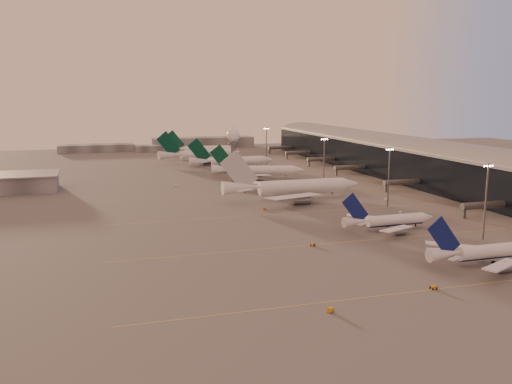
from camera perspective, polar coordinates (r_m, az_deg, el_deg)
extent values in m
plane|color=#4E4B4B|center=(161.62, 6.53, -6.54)|extent=(700.00, 700.00, 0.00)
cube|color=gold|center=(148.32, 22.90, -8.86)|extent=(180.00, 0.25, 0.02)
cube|color=gold|center=(183.45, 13.97, -4.74)|extent=(180.00, 0.25, 0.02)
cube|color=gold|center=(222.16, 8.08, -1.93)|extent=(180.00, 0.25, 0.02)
cube|color=gold|center=(262.89, 3.99, 0.05)|extent=(180.00, 0.25, 0.02)
cube|color=gold|center=(309.53, 0.74, 1.62)|extent=(180.00, 0.25, 0.02)
cube|color=black|center=(306.04, 17.16, 2.76)|extent=(36.00, 360.00, 18.00)
cylinder|color=slate|center=(305.07, 17.24, 4.44)|extent=(10.08, 360.00, 10.08)
cube|color=slate|center=(305.05, 17.25, 4.48)|extent=(40.00, 362.00, 0.80)
cylinder|color=#525459|center=(226.44, 23.09, -1.27)|extent=(22.00, 2.80, 2.80)
cube|color=#525459|center=(220.69, 21.04, -2.02)|extent=(1.20, 1.20, 4.40)
cylinder|color=#525459|center=(272.69, 15.34, 1.03)|extent=(22.00, 2.80, 2.80)
cube|color=#525459|center=(267.93, 13.50, 0.45)|extent=(1.20, 1.20, 4.40)
cylinder|color=#525459|center=(320.98, 10.07, 2.58)|extent=(22.00, 2.80, 2.80)
cube|color=#525459|center=(316.95, 8.44, 2.11)|extent=(1.20, 1.20, 4.40)
cylinder|color=#525459|center=(358.68, 7.06, 3.46)|extent=(22.00, 2.80, 2.80)
cube|color=#525459|center=(355.07, 5.58, 3.05)|extent=(1.20, 1.20, 4.40)
cylinder|color=#525459|center=(397.24, 4.63, 4.16)|extent=(22.00, 2.80, 2.80)
cube|color=#525459|center=(393.99, 3.27, 3.79)|extent=(1.20, 1.20, 4.40)
cylinder|color=#525459|center=(434.55, 2.72, 4.70)|extent=(22.00, 2.80, 2.80)
cube|color=#525459|center=(431.58, 1.46, 4.37)|extent=(1.20, 1.20, 4.40)
cylinder|color=#525459|center=(272.64, -2.39, 2.77)|extent=(2.60, 2.60, 22.00)
cylinder|color=#525459|center=(271.38, -2.41, 5.18)|extent=(5.20, 5.20, 1.20)
sphere|color=white|center=(271.07, -2.42, 6.00)|extent=(6.40, 6.40, 6.40)
cylinder|color=#525459|center=(270.82, -2.42, 6.78)|extent=(0.16, 0.16, 2.00)
cylinder|color=#525459|center=(188.73, 23.03, -0.95)|extent=(0.56, 0.56, 25.00)
cube|color=#525459|center=(186.93, 23.29, 2.66)|extent=(3.60, 0.25, 0.25)
sphere|color=#FFEABF|center=(186.03, 22.92, 2.52)|extent=(0.56, 0.56, 0.56)
sphere|color=#FFEABF|center=(186.66, 23.16, 2.53)|extent=(0.56, 0.56, 0.56)
sphere|color=#FFEABF|center=(187.30, 23.39, 2.54)|extent=(0.56, 0.56, 0.56)
sphere|color=#FFEABF|center=(187.94, 23.63, 2.55)|extent=(0.56, 0.56, 0.56)
cylinder|color=#525459|center=(231.42, 13.80, 1.51)|extent=(0.56, 0.56, 25.00)
cube|color=#525459|center=(229.96, 13.92, 4.47)|extent=(3.60, 0.25, 0.25)
sphere|color=#FFEABF|center=(229.24, 13.60, 4.36)|extent=(0.56, 0.56, 0.56)
sphere|color=#FFEABF|center=(229.74, 13.81, 4.37)|extent=(0.56, 0.56, 0.56)
sphere|color=#FFEABF|center=(230.25, 14.03, 4.37)|extent=(0.56, 0.56, 0.56)
sphere|color=#FFEABF|center=(230.76, 14.24, 4.37)|extent=(0.56, 0.56, 0.56)
cylinder|color=#525459|center=(277.68, 7.17, 3.15)|extent=(0.56, 0.56, 25.00)
cube|color=#525459|center=(276.47, 7.23, 5.61)|extent=(3.60, 0.25, 0.25)
sphere|color=#FFEABF|center=(275.90, 6.94, 5.53)|extent=(0.56, 0.56, 0.56)
sphere|color=#FFEABF|center=(276.30, 7.13, 5.53)|extent=(0.56, 0.56, 0.56)
sphere|color=#FFEABF|center=(276.70, 7.32, 5.53)|extent=(0.56, 0.56, 0.56)
sphere|color=#FFEABF|center=(277.11, 7.51, 5.53)|extent=(0.56, 0.56, 0.56)
cylinder|color=#525459|center=(360.73, 1.10, 4.85)|extent=(0.56, 0.56, 25.00)
cube|color=#525459|center=(359.79, 1.10, 6.75)|extent=(3.60, 0.25, 0.25)
sphere|color=#FFEABF|center=(359.36, 0.87, 6.69)|extent=(0.56, 0.56, 0.56)
sphere|color=#FFEABF|center=(359.66, 1.03, 6.69)|extent=(0.56, 0.56, 0.56)
sphere|color=#FFEABF|center=(359.97, 1.18, 6.69)|extent=(0.56, 0.56, 0.56)
sphere|color=#FFEABF|center=(360.28, 1.33, 6.69)|extent=(0.56, 0.56, 0.56)
cube|color=#5B5E62|center=(464.04, -16.45, 4.47)|extent=(60.00, 18.00, 6.00)
cube|color=#5B5E62|center=(482.63, -5.69, 5.22)|extent=(90.00, 20.00, 9.00)
cube|color=#5B5E62|center=(457.05, -10.14, 4.58)|extent=(40.00, 15.00, 5.00)
cylinder|color=white|center=(165.11, 23.76, -5.86)|extent=(22.76, 3.94, 3.87)
cylinder|color=navy|center=(165.34, 23.73, -6.15)|extent=(22.30, 2.85, 2.79)
cone|color=white|center=(155.18, 19.20, -6.37)|extent=(9.55, 3.90, 3.87)
cube|color=white|center=(154.88, 24.44, -7.21)|extent=(16.31, 11.13, 1.22)
cylinder|color=gray|center=(158.77, 24.62, -7.48)|extent=(4.41, 2.53, 2.52)
cube|color=gray|center=(158.46, 24.65, -7.10)|extent=(0.31, 0.26, 1.55)
cube|color=white|center=(168.95, 20.20, -5.50)|extent=(16.33, 11.05, 1.22)
cylinder|color=gray|center=(169.38, 21.37, -6.16)|extent=(4.41, 2.53, 2.52)
cube|color=gray|center=(169.08, 21.40, -5.80)|extent=(0.31, 0.26, 1.55)
cube|color=navy|center=(153.65, 19.16, -4.68)|extent=(10.63, 0.39, 11.54)
cube|color=white|center=(151.81, 20.19, -6.76)|extent=(4.68, 3.42, 0.25)
cube|color=white|center=(158.59, 18.28, -5.93)|extent=(4.68, 3.40, 0.25)
cylinder|color=black|center=(166.29, 22.70, -6.61)|extent=(1.12, 0.51, 1.12)
cylinder|color=black|center=(163.03, 23.71, -7.01)|extent=(1.12, 0.51, 1.12)
cylinder|color=white|center=(194.62, 14.47, -2.99)|extent=(21.77, 4.20, 3.69)
cylinder|color=navy|center=(194.80, 14.45, -3.23)|extent=(21.31, 3.16, 2.66)
cone|color=white|center=(201.76, 17.58, -2.68)|extent=(4.28, 3.79, 3.69)
cone|color=white|center=(186.83, 10.47, -3.24)|extent=(9.18, 3.90, 3.69)
cube|color=white|center=(184.53, 14.56, -3.92)|extent=(15.46, 10.86, 1.16)
cylinder|color=gray|center=(188.08, 14.87, -4.20)|extent=(4.25, 2.50, 2.40)
cube|color=gray|center=(187.83, 14.89, -3.89)|extent=(0.30, 0.25, 1.48)
cube|color=white|center=(199.61, 11.77, -2.74)|extent=(15.65, 10.29, 1.16)
cylinder|color=gray|center=(199.50, 12.72, -3.28)|extent=(4.25, 2.50, 2.40)
cube|color=gray|center=(199.26, 12.73, -2.99)|extent=(0.30, 0.25, 1.48)
cube|color=navy|center=(185.62, 10.40, -1.88)|extent=(10.14, 0.58, 11.00)
cube|color=white|center=(183.26, 11.11, -3.49)|extent=(4.45, 3.33, 0.24)
cube|color=white|center=(190.42, 9.88, -2.93)|extent=(4.47, 3.18, 0.24)
cylinder|color=black|center=(199.66, 16.44, -3.50)|extent=(0.49, 0.49, 0.97)
cylinder|color=black|center=(196.03, 13.67, -3.60)|extent=(1.08, 0.51, 1.07)
cylinder|color=black|center=(192.52, 14.33, -3.89)|extent=(1.08, 0.51, 1.07)
cylinder|color=white|center=(244.96, 4.82, 0.30)|extent=(39.77, 6.67, 6.20)
cylinder|color=white|center=(245.20, 4.81, -0.02)|extent=(38.95, 4.93, 4.47)
cone|color=white|center=(254.24, 9.82, 0.55)|extent=(7.76, 6.29, 6.20)
cone|color=white|center=(236.41, -1.58, 0.16)|extent=(16.72, 6.40, 6.20)
cube|color=white|center=(226.62, 4.00, -0.78)|extent=(28.34, 18.94, 1.84)
cylinder|color=gray|center=(232.34, 4.78, -1.15)|extent=(7.73, 4.12, 4.03)
cube|color=gray|center=(232.06, 4.78, -0.80)|extent=(0.30, 0.25, 2.48)
cube|color=white|center=(257.37, 1.50, 0.57)|extent=(28.16, 19.47, 1.84)
cylinder|color=gray|center=(255.63, 2.78, -0.08)|extent=(7.73, 4.12, 4.03)
cube|color=gray|center=(255.38, 2.78, 0.24)|extent=(0.30, 0.25, 2.48)
cube|color=#B7BABF|center=(235.03, -1.78, 1.91)|extent=(17.19, 0.55, 18.41)
cube|color=white|center=(228.98, -1.18, -0.13)|extent=(8.18, 5.89, 0.25)
cube|color=white|center=(243.64, -2.10, 0.50)|extent=(8.16, 6.02, 0.25)
cylinder|color=black|center=(251.32, 8.02, -0.39)|extent=(0.50, 0.50, 1.00)
cylinder|color=black|center=(246.56, 3.93, -0.51)|extent=(1.11, 0.51, 1.10)
cylinder|color=black|center=(242.50, 4.28, -0.69)|extent=(1.11, 0.51, 1.10)
cylinder|color=white|center=(302.82, 0.88, 2.12)|extent=(32.28, 13.42, 5.17)
cylinder|color=white|center=(302.99, 0.88, 1.91)|extent=(31.28, 11.85, 3.72)
cone|color=white|center=(304.18, 4.49, 2.13)|extent=(7.35, 6.62, 5.17)
cone|color=white|center=(302.68, -3.43, 2.23)|extent=(14.33, 8.52, 5.17)
cube|color=white|center=(289.41, -0.58, 1.56)|extent=(23.89, 10.40, 1.53)
cylinder|color=gray|center=(292.96, 0.18, 1.25)|extent=(6.87, 4.87, 3.36)
cube|color=gray|center=(292.77, 0.18, 1.49)|extent=(0.32, 0.29, 2.07)
cube|color=white|center=(316.08, -0.65, 2.30)|extent=(20.65, 19.87, 1.53)
cylinder|color=gray|center=(313.31, 0.08, 1.84)|extent=(6.87, 4.87, 3.36)
cube|color=gray|center=(313.13, 0.08, 2.06)|extent=(0.32, 0.29, 2.07)
cube|color=#053827|center=(301.90, -3.57, 3.39)|extent=(13.80, 4.04, 15.30)
cube|color=white|center=(296.53, -3.51, 2.08)|extent=(6.53, 3.44, 0.22)
cube|color=white|center=(308.81, -3.43, 2.41)|extent=(6.20, 5.84, 0.22)
cylinder|color=black|center=(304.02, 3.18, 1.53)|extent=(0.45, 0.45, 0.89)
cylinder|color=black|center=(305.13, 0.38, 1.59)|extent=(1.06, 0.69, 0.98)
cylinder|color=black|center=(301.26, 0.40, 1.47)|extent=(1.06, 0.69, 0.98)
cylinder|color=white|center=(343.39, -1.95, 3.11)|extent=(33.48, 5.45, 5.40)
cylinder|color=white|center=(343.55, -1.95, 2.91)|extent=(32.81, 3.93, 3.89)
cone|color=white|center=(348.99, 1.23, 3.23)|extent=(6.49, 5.41, 5.40)
cone|color=white|center=(338.07, -5.85, 3.07)|extent=(14.04, 5.42, 5.40)
cube|color=white|center=(327.96, -2.71, 2.60)|extent=(24.09, 16.41, 1.60)
cylinder|color=gray|center=(332.46, -2.16, 2.33)|extent=(6.48, 3.52, 3.51)
cube|color=gray|center=(332.28, -2.16, 2.54)|extent=(0.28, 0.23, 2.16)
cube|color=white|center=(355.12, -3.82, 3.18)|extent=(24.11, 16.35, 1.60)
cylinder|color=gray|center=(353.12, -3.04, 2.79)|extent=(6.48, 3.52, 3.51)
cube|color=gray|center=(352.96, -3.05, 2.99)|extent=(0.28, 0.23, 2.16)
cube|color=#053827|center=(337.20, -5.99, 4.15)|extent=(14.85, 0.35, 15.97)
cube|color=white|center=(331.70, -5.68, 2.96)|extent=(6.89, 5.03, 0.23)
cube|color=white|center=(344.33, -6.09, 3.22)|extent=(6.89, 5.02, 0.23)
cylinder|color=black|center=(347.26, 0.09, 2.64)|extent=(0.47, 0.47, 0.93)
cylinder|color=black|center=(345.11, -2.47, 2.59)|extent=(1.02, 0.47, 1.02)
cylinder|color=black|center=(341.18, -2.30, 2.51)|extent=(1.02, 0.47, 1.02)
cylinder|color=white|center=(379.22, -5.26, 3.83)|extent=(38.08, 14.60, 6.08)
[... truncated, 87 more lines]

